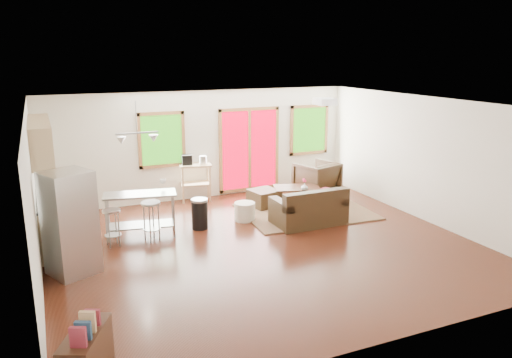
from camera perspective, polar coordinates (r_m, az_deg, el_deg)
name	(u,v)px	position (r m, az deg, el deg)	size (l,w,h in m)	color
floor	(262,246)	(9.29, 0.75, -7.67)	(7.50, 7.00, 0.02)	#33130A
ceiling	(263,103)	(8.66, 0.80, 8.63)	(7.50, 7.00, 0.02)	white
back_wall	(203,145)	(12.10, -6.11, 3.89)	(7.50, 0.02, 2.60)	silver
left_wall	(33,202)	(8.14, -24.12, -2.40)	(0.02, 7.00, 2.60)	silver
right_wall	(428,160)	(10.95, 19.02, 2.09)	(0.02, 7.00, 2.60)	silver
front_wall	(388,245)	(6.01, 14.82, -7.28)	(7.50, 0.02, 2.60)	silver
window_left	(162,140)	(11.76, -10.72, 4.41)	(1.10, 0.05, 1.30)	#1D540D
french_doors	(249,150)	(12.50, -0.76, 3.37)	(1.60, 0.05, 2.10)	#AD0017
window_right	(309,130)	(13.17, 6.10, 5.62)	(1.10, 0.05, 1.30)	#1D540D
rug	(305,212)	(11.21, 5.67, -3.72)	(2.77, 2.13, 0.03)	#4F653F
loveseat	(309,210)	(10.37, 6.11, -3.52)	(1.47, 0.84, 0.78)	black
coffee_table	(297,189)	(11.67, 4.69, -1.19)	(1.19, 0.93, 0.42)	#331C11
armchair	(317,177)	(12.46, 6.94, 0.24)	(0.90, 0.84, 0.93)	black
ottoman	(264,198)	(11.48, 0.93, -2.23)	(0.61, 0.61, 0.40)	black
pouf	(245,211)	(10.59, -1.30, -3.72)	(0.44, 0.44, 0.38)	silver
vase	(304,186)	(11.43, 5.56, -0.81)	(0.19, 0.19, 0.28)	silver
book	(325,185)	(11.47, 7.85, -0.64)	(0.20, 0.03, 0.27)	maroon
cabinets	(51,195)	(9.88, -22.35, -1.69)	(0.64, 2.24, 2.30)	tan
refrigerator	(70,223)	(8.44, -20.44, -4.75)	(0.88, 0.87, 1.68)	#B7BABC
island	(140,207)	(9.81, -13.07, -3.12)	(1.44, 0.79, 0.86)	#B7BABC
cup	(163,181)	(10.01, -10.59, -0.18)	(0.11, 0.09, 0.11)	white
bar_stool_a	(112,219)	(9.47, -16.14, -4.42)	(0.37, 0.37, 0.70)	#B7BABC
bar_stool_b	(151,212)	(9.55, -11.90, -3.71)	(0.46, 0.46, 0.76)	#B7BABC
trash_can	(200,214)	(10.12, -6.45, -3.95)	(0.37, 0.37, 0.62)	black
kitchen_cart	(194,169)	(11.91, -7.07, 1.11)	(0.82, 0.61, 1.13)	tan
ceiling_flush	(325,102)	(9.94, 7.87, 8.76)	(0.35, 0.35, 0.12)	white
pendant_light	(138,138)	(9.62, -13.39, 4.53)	(0.80, 0.18, 0.79)	gray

